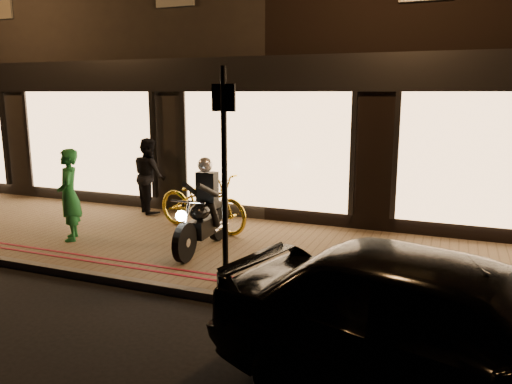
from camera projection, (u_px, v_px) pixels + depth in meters
ground at (163, 294)px, 7.02m from camera, size 90.00×90.00×0.00m
sidewalk at (224, 249)px, 8.83m from camera, size 50.00×4.00×0.12m
kerb_stone at (165, 289)px, 7.05m from camera, size 50.00×0.14×0.12m
red_kerb_lines at (183, 273)px, 7.49m from camera, size 50.00×0.26×0.01m
building_row at (326, 41)px, 14.37m from camera, size 48.00×10.11×8.50m
motorcycle at (203, 215)px, 8.51m from camera, size 0.60×1.94×1.59m
sign_post at (224, 169)px, 6.58m from camera, size 0.35×0.09×3.00m
bicycle_gold at (202, 202)px, 9.75m from camera, size 2.23×1.17×1.12m
person_green at (69, 195)px, 9.05m from camera, size 0.69×0.73×1.68m
person_dark at (149, 175)px, 11.15m from camera, size 1.04×1.01×1.68m
parked_car at (451, 336)px, 4.24m from camera, size 4.71×2.87×1.50m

